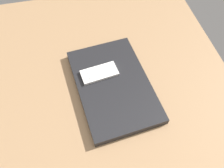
# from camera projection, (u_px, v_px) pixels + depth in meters

# --- Properties ---
(desk_surface) EXTENTS (1.20, 0.80, 0.03)m
(desk_surface) POSITION_uv_depth(u_px,v_px,m) (120.00, 113.00, 0.74)
(desk_surface) COLOR #9E7751
(desk_surface) RESTS_ON ground
(laptop_closed) EXTENTS (0.37, 0.26, 0.02)m
(laptop_closed) POSITION_uv_depth(u_px,v_px,m) (112.00, 85.00, 0.77)
(laptop_closed) COLOR black
(laptop_closed) RESTS_ON desk_surface
(cell_phone_on_laptop) EXTENTS (0.07, 0.12, 0.01)m
(cell_phone_on_laptop) POSITION_uv_depth(u_px,v_px,m) (99.00, 73.00, 0.78)
(cell_phone_on_laptop) COLOR silver
(cell_phone_on_laptop) RESTS_ON laptop_closed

